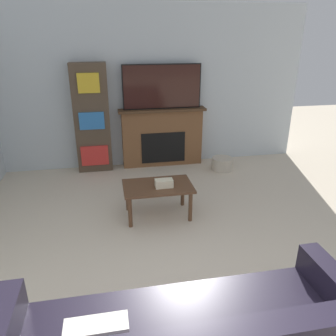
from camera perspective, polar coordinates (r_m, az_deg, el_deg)
wall_back at (r=5.74m, az=-4.74°, el=13.65°), size 5.74×0.06×2.70m
fireplace at (r=5.83m, az=-1.01°, el=5.44°), size 1.51×0.28×1.02m
tv at (r=5.62m, az=-1.04°, el=13.96°), size 1.33×0.03×0.74m
coffee_table at (r=4.16m, az=-1.79°, el=-3.79°), size 0.87×0.55×0.43m
tissue_box at (r=4.07m, az=-0.70°, el=-2.68°), size 0.22×0.12×0.10m
remote_control at (r=4.26m, az=0.54°, el=-2.07°), size 0.04×0.15×0.02m
bookshelf at (r=5.64m, az=-13.09°, el=8.30°), size 0.58×0.29×1.80m
storage_basket at (r=5.79m, az=9.41°, el=0.74°), size 0.36×0.36×0.22m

